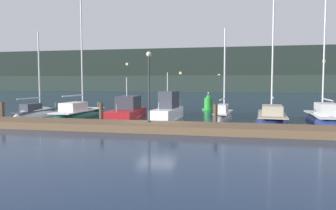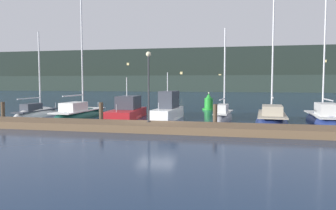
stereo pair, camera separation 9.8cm
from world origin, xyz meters
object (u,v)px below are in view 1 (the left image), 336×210
Objects in this scene: sailboat_berth_1 at (37,116)px; motorboat_berth_4 at (168,114)px; sailboat_berth_2 at (79,116)px; sailboat_berth_6 at (271,122)px; dock_lamppost at (149,76)px; sailboat_berth_7 at (324,121)px; motorboat_berth_3 at (127,114)px; sailboat_berth_5 at (223,118)px; channel_buoy at (208,103)px.

motorboat_berth_4 is at bearing 3.01° from sailboat_berth_1.
motorboat_berth_4 is at bearing 3.44° from sailboat_berth_2.
sailboat_berth_2 is at bearing 178.41° from sailboat_berth_6.
sailboat_berth_2 is 9.61m from dock_lamppost.
sailboat_berth_7 reaches higher than motorboat_berth_4.
sailboat_berth_6 is (7.90, -0.88, -0.34)m from motorboat_berth_4.
motorboat_berth_3 is 1.20× the size of motorboat_berth_4.
motorboat_berth_4 is 0.49× the size of sailboat_berth_6.
sailboat_berth_1 is 0.72× the size of sailboat_berth_2.
channel_buoy is at bearing 102.60° from sailboat_berth_5.
channel_buoy is (-5.52, 10.47, 0.58)m from sailboat_berth_6.
dock_lamppost reaches higher than channel_buoy.
motorboat_berth_3 is 0.66× the size of sailboat_berth_7.
motorboat_berth_4 is 0.70× the size of sailboat_berth_5.
sailboat_berth_5 is at bearing 54.49° from dock_lamppost.
sailboat_berth_1 is at bearing 156.58° from dock_lamppost.
motorboat_berth_4 is (3.51, -0.22, 0.15)m from motorboat_berth_3.
sailboat_berth_6 is at bearing -1.59° from sailboat_berth_2.
motorboat_berth_3 is at bearing -179.33° from sailboat_berth_7.
sailboat_berth_6 reaches higher than motorboat_berth_4.
sailboat_berth_5 is at bearing -77.40° from channel_buoy.
motorboat_berth_4 is at bearing 173.66° from sailboat_berth_6.
sailboat_berth_7 is at bearing 26.78° from dock_lamppost.
sailboat_berth_6 is 5.95× the size of channel_buoy.
sailboat_berth_6 is at bearing -23.16° from sailboat_berth_5.
sailboat_berth_2 is 4.03m from motorboat_berth_3.
sailboat_berth_2 is at bearing -177.47° from sailboat_berth_7.
sailboat_berth_7 is at bearing 1.95° from motorboat_berth_4.
sailboat_berth_5 is at bearing 4.44° from sailboat_berth_1.
sailboat_berth_2 is 1.00× the size of sailboat_berth_6.
motorboat_berth_3 is 0.84× the size of sailboat_berth_5.
motorboat_berth_4 is at bearing -103.95° from channel_buoy.
sailboat_berth_7 is at bearing 2.53° from sailboat_berth_2.
motorboat_berth_3 is 3.52× the size of channel_buoy.
sailboat_berth_7 is at bearing 2.47° from sailboat_berth_1.
motorboat_berth_4 is 1.25× the size of dock_lamppost.
sailboat_berth_1 reaches higher than motorboat_berth_4.
sailboat_berth_2 reaches higher than sailboat_berth_5.
sailboat_berth_5 is (11.87, 1.08, 0.01)m from sailboat_berth_2.
motorboat_berth_3 is at bearing 5.95° from sailboat_berth_1.
motorboat_berth_3 is (3.97, 0.67, 0.18)m from sailboat_berth_2.
dock_lamppost is (-4.39, -6.15, 3.26)m from sailboat_berth_5.
sailboat_berth_2 is 19.24m from sailboat_berth_7.
sailboat_berth_6 is at bearing 30.44° from dock_lamppost.
sailboat_berth_7 reaches higher than channel_buoy.
sailboat_berth_2 is 1.70× the size of motorboat_berth_3.
sailboat_berth_2 is at bearing -170.41° from motorboat_berth_3.
channel_buoy is 0.43× the size of dock_lamppost.
sailboat_berth_1 is 4.29× the size of channel_buoy.
sailboat_berth_7 is (7.35, -0.23, 0.01)m from sailboat_berth_5.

